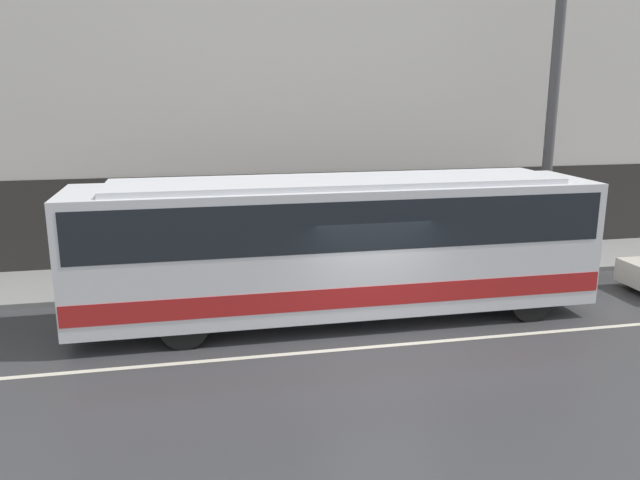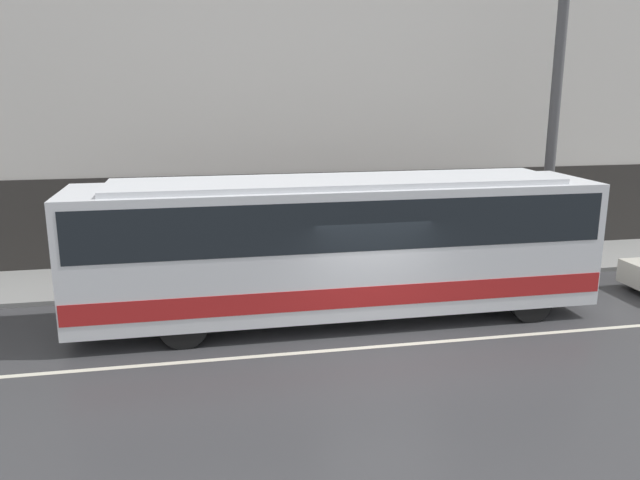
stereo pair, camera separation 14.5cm
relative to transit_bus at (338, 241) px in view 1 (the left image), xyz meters
name	(u,v)px [view 1 (the left image)]	position (x,y,z in m)	size (l,w,h in m)	color
ground_plane	(381,346)	(0.48, -1.83, -1.85)	(60.00, 60.00, 0.00)	#38383A
sidewalk	(325,270)	(0.48, 3.71, -1.79)	(60.00, 3.07, 0.12)	gray
building_facade	(313,87)	(0.48, 5.38, 3.43)	(60.00, 0.35, 10.95)	silver
lane_stripe	(381,346)	(0.48, -1.83, -1.84)	(54.00, 0.14, 0.01)	beige
transit_bus	(338,241)	(0.00, 0.00, 0.00)	(11.81, 2.48, 3.28)	silver
utility_pole_near	(552,114)	(6.89, 2.89, 2.68)	(0.30, 0.30, 8.80)	#4C4C4F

